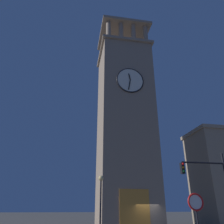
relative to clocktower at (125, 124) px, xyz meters
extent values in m
cube|color=gray|center=(0.00, -0.02, -0.66)|extent=(6.79, 6.94, 23.89)
cube|color=gray|center=(0.00, -0.02, 11.48)|extent=(7.39, 7.54, 0.40)
cylinder|color=gray|center=(-2.80, 2.85, 13.27)|extent=(0.70, 0.70, 3.18)
cylinder|color=gray|center=(-0.93, 2.85, 13.27)|extent=(0.70, 0.70, 3.18)
cylinder|color=gray|center=(0.93, 2.85, 13.27)|extent=(0.70, 0.70, 3.18)
cylinder|color=gray|center=(2.80, 2.85, 13.27)|extent=(0.70, 0.70, 3.18)
cylinder|color=gray|center=(-2.80, -2.89, 13.27)|extent=(0.70, 0.70, 3.18)
cylinder|color=gray|center=(-0.93, -2.89, 13.27)|extent=(0.70, 0.70, 3.18)
cylinder|color=gray|center=(0.93, -2.89, 13.27)|extent=(0.70, 0.70, 3.18)
cylinder|color=gray|center=(2.80, -2.89, 13.27)|extent=(0.70, 0.70, 3.18)
cube|color=gray|center=(0.00, -0.02, 15.06)|extent=(7.39, 7.54, 0.40)
cylinder|color=black|center=(0.00, -0.02, 16.39)|extent=(0.12, 0.12, 2.27)
cylinder|color=silver|center=(0.00, 3.51, 4.78)|extent=(3.47, 0.12, 3.47)
torus|color=black|center=(0.00, 3.53, 4.78)|extent=(3.63, 0.16, 3.63)
cube|color=black|center=(0.09, 3.61, 5.25)|extent=(0.31, 0.06, 0.96)
cube|color=black|center=(0.13, 3.61, 4.06)|extent=(0.39, 0.06, 1.47)
cube|color=orange|center=(0.00, 3.40, -10.60)|extent=(3.20, 0.24, 4.00)
cylinder|color=black|center=(-2.50, 13.11, -7.49)|extent=(3.23, 0.12, 0.12)
cube|color=black|center=(-0.89, 13.11, -7.91)|extent=(0.22, 0.30, 0.75)
sphere|color=red|center=(-0.89, 13.29, -7.64)|extent=(0.16, 0.16, 0.16)
sphere|color=#392705|center=(-0.89, 13.29, -7.89)|extent=(0.16, 0.16, 0.16)
sphere|color=#063316|center=(-0.89, 13.29, -8.14)|extent=(0.16, 0.16, 0.16)
cylinder|color=black|center=(4.11, 7.83, -10.45)|extent=(0.14, 0.14, 4.31)
sphere|color=#F9DB8C|center=(4.11, 7.83, -8.07)|extent=(0.44, 0.44, 0.44)
cylinder|color=white|center=(0.97, 17.61, -10.18)|extent=(0.70, 0.04, 0.70)
torus|color=red|center=(0.97, 17.63, -10.18)|extent=(0.78, 0.08, 0.78)
camera|label=1|loc=(6.63, 27.81, -10.41)|focal=35.91mm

